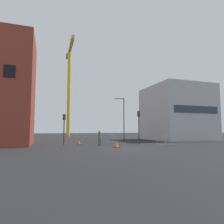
# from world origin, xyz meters

# --- Properties ---
(ground) EXTENTS (160.00, 160.00, 0.00)m
(ground) POSITION_xyz_m (0.00, 0.00, 0.00)
(ground) COLOR black
(office_block) EXTENTS (9.70, 10.13, 9.37)m
(office_block) POSITION_xyz_m (14.51, 11.86, 4.69)
(office_block) COLOR #B7B7BC
(office_block) RESTS_ON ground
(construction_crane) EXTENTS (1.23, 13.86, 23.80)m
(construction_crane) POSITION_xyz_m (-1.98, 35.18, 15.22)
(construction_crane) COLOR yellow
(construction_crane) RESTS_ON ground
(streetlamp_tall) EXTENTS (1.94, 0.32, 7.18)m
(streetlamp_tall) POSITION_xyz_m (4.94, 13.64, 4.26)
(streetlamp_tall) COLOR black
(streetlamp_tall) RESTS_ON ground
(traffic_light_corner) EXTENTS (0.36, 0.38, 3.67)m
(traffic_light_corner) POSITION_xyz_m (-5.35, 6.85, 2.49)
(traffic_light_corner) COLOR #2D2D30
(traffic_light_corner) RESTS_ON ground
(traffic_light_near) EXTENTS (0.29, 0.39, 4.11)m
(traffic_light_near) POSITION_xyz_m (3.52, 4.54, 2.75)
(traffic_light_near) COLOR #2D2D30
(traffic_light_near) RESTS_ON ground
(pedestrian_walking) EXTENTS (0.34, 0.34, 1.73)m
(pedestrian_walking) POSITION_xyz_m (-1.63, 4.05, 1.01)
(pedestrian_walking) COLOR #4C4C51
(pedestrian_walking) RESTS_ON ground
(safety_barrier_rear) EXTENTS (2.24, 0.07, 1.08)m
(safety_barrier_rear) POSITION_xyz_m (-2.54, 12.28, 0.56)
(safety_barrier_rear) COLOR gray
(safety_barrier_rear) RESTS_ON ground
(safety_barrier_front) EXTENTS (1.90, 0.09, 1.08)m
(safety_barrier_front) POSITION_xyz_m (1.19, 8.08, 0.56)
(safety_barrier_front) COLOR gray
(safety_barrier_front) RESTS_ON ground
(safety_barrier_left_run) EXTENTS (2.50, 0.27, 1.08)m
(safety_barrier_left_run) POSITION_xyz_m (5.73, 2.19, 0.56)
(safety_barrier_left_run) COLOR #B2B5BA
(safety_barrier_left_run) RESTS_ON ground
(traffic_cone_orange) EXTENTS (0.48, 0.48, 0.48)m
(traffic_cone_orange) POSITION_xyz_m (-3.51, 6.87, 0.22)
(traffic_cone_orange) COLOR black
(traffic_cone_orange) RESTS_ON ground
(traffic_cone_striped) EXTENTS (0.62, 0.62, 0.62)m
(traffic_cone_striped) POSITION_xyz_m (-0.50, 1.49, 0.29)
(traffic_cone_striped) COLOR black
(traffic_cone_striped) RESTS_ON ground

